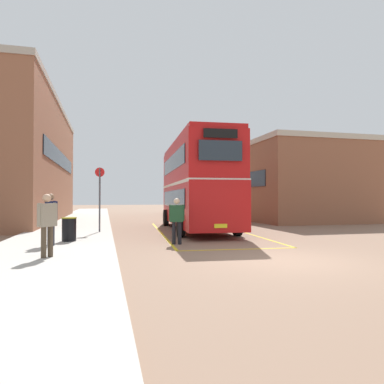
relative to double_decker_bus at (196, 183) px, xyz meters
name	(u,v)px	position (x,y,z in m)	size (l,w,h in m)	color
ground_plane	(179,224)	(0.06, 4.90, -2.51)	(135.60, 135.60, 0.00)	#846651
sidewalk_left	(80,222)	(-6.44, 7.30, -2.44)	(4.00, 57.60, 0.14)	#B2ADA3
brick_building_left	(22,162)	(-10.73, 9.84, 1.90)	(5.49, 20.99, 8.81)	brown
depot_building_right	(283,183)	(9.69, 8.32, 0.47)	(8.39, 14.14, 5.95)	brown
double_decker_bus	(196,183)	(0.00, 0.00, 0.00)	(3.39, 10.59, 4.75)	black
single_deck_bus	(186,199)	(3.54, 17.52, -0.87)	(3.23, 9.98, 3.02)	black
pedestrian_boarding	(177,218)	(-2.17, -5.46, -1.52)	(0.56, 0.33, 1.72)	black
pedestrian_waiting_near	(51,215)	(-6.53, -5.72, -1.36)	(0.45, 0.53, 1.74)	#2D2D38
pedestrian_waiting_far	(47,221)	(-6.27, -8.26, -1.39)	(0.48, 0.50, 1.69)	#473828
litter_bin	(69,229)	(-6.05, -4.66, -1.93)	(0.54, 0.54, 0.87)	black
bus_stop_sign	(100,194)	(-5.02, -1.28, -0.58)	(0.44, 0.08, 3.02)	#4C4C51
bay_marking_yellow	(205,234)	(-0.06, -1.95, -2.51)	(5.09, 12.73, 0.01)	gold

